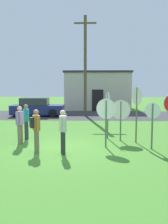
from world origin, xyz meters
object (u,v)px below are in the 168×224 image
Objects in this scene: person_on_left at (20,123)px; person_with_sunhat at (63,129)px; stop_sign_leaning_right at (137,103)px; person_in_dark_shirt at (26,120)px; stop_sign_nearest at (121,113)px; stop_sign_low_front at (152,118)px; stop_sign_tallest at (106,114)px; stop_sign_rear_right at (108,107)px; parked_car_on_street at (37,108)px; person_holding_notes at (36,128)px; utility_pole at (85,64)px.

person_with_sunhat is (2.08, -1.45, 0.00)m from person_on_left.
stop_sign_leaning_right is 5.26m from person_in_dark_shirt.
stop_sign_leaning_right is 1.52× the size of person_in_dark_shirt.
stop_sign_nearest is at bearing -1.44° from person_in_dark_shirt.
stop_sign_nearest is (-1.12, 1.53, 0.01)m from stop_sign_low_front.
stop_sign_low_front reaches higher than person_in_dark_shirt.
stop_sign_tallest reaches higher than person_in_dark_shirt.
stop_sign_leaning_right is (-0.45, 1.12, 0.50)m from stop_sign_low_front.
parked_car_on_street is at bearing 122.90° from stop_sign_rear_right.
stop_sign_nearest is 1.13× the size of person_in_dark_shirt.
parked_car_on_street is 2.59× the size of person_holding_notes.
parked_car_on_street is at bearing 107.68° from person_with_sunhat.
stop_sign_leaning_right reaches higher than parked_car_on_street.
person_with_sunhat is (-3.09, -1.95, -0.84)m from stop_sign_leaning_right.
person_holding_notes is (-1.51, -11.18, -3.25)m from utility_pole.
utility_pole is at bearing 105.74° from stop_sign_leaning_right.
person_in_dark_shirt and person_with_sunhat have the same top height.
stop_sign_leaning_right reaches higher than stop_sign_tallest.
stop_sign_low_front is at bearing -55.49° from parked_car_on_street.
person_on_left is at bearing 174.12° from stop_sign_tallest.
person_with_sunhat is at bearing -166.72° from stop_sign_low_front.
person_in_dark_shirt is (-3.76, 1.41, -0.45)m from stop_sign_tallest.
person_with_sunhat is at bearing -72.32° from parked_car_on_street.
parked_car_on_street is 11.28m from person_holding_notes.
person_with_sunhat is (-1.84, -2.81, -0.59)m from stop_sign_rear_right.
stop_sign_rear_right reaches higher than person_on_left.
stop_sign_leaning_right is 1.13× the size of stop_sign_rear_right.
stop_sign_leaning_right is 1.53m from stop_sign_rear_right.
stop_sign_leaning_right reaches higher than stop_sign_low_front.
person_holding_notes is (-4.16, -1.79, -0.80)m from stop_sign_leaning_right.
stop_sign_tallest is 2.92m from person_holding_notes.
person_holding_notes is at bearing 171.62° from person_with_sunhat.
stop_sign_leaning_right is at bearing -5.80° from person_in_dark_shirt.
stop_sign_low_front is 0.75× the size of stop_sign_leaning_right.
stop_sign_leaning_right is 3.75m from person_with_sunhat.
person_holding_notes is at bearing -97.71° from utility_pole.
utility_pole is 10.72m from person_on_left.
parked_car_on_street is 11.40m from stop_sign_leaning_right.
stop_sign_low_front reaches higher than person_holding_notes.
stop_sign_leaning_right reaches higher than person_with_sunhat.
stop_sign_low_front is at bearing -68.00° from stop_sign_leaning_right.
stop_sign_leaning_right is 0.92m from stop_sign_nearest.
person_in_dark_shirt is at bearing -175.22° from stop_sign_rear_right.
stop_sign_nearest is at bearing -37.36° from stop_sign_rear_right.
person_holding_notes is (1.01, -1.29, 0.03)m from person_on_left.
stop_sign_nearest is 1.13× the size of person_with_sunhat.
stop_sign_low_front is (3.10, -10.51, -2.94)m from utility_pole.
stop_sign_leaning_right is (6.64, -9.20, 1.10)m from parked_car_on_street.
stop_sign_low_front is 1.30m from stop_sign_leaning_right.
stop_sign_tallest is at bearing 32.39° from person_with_sunhat.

